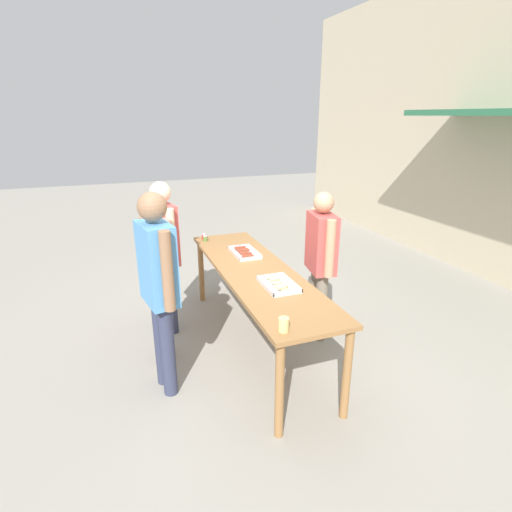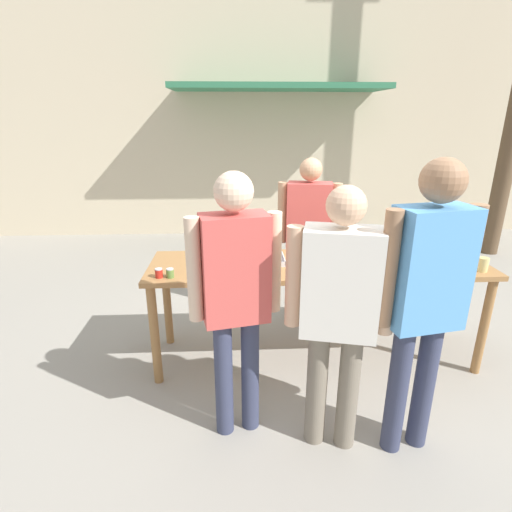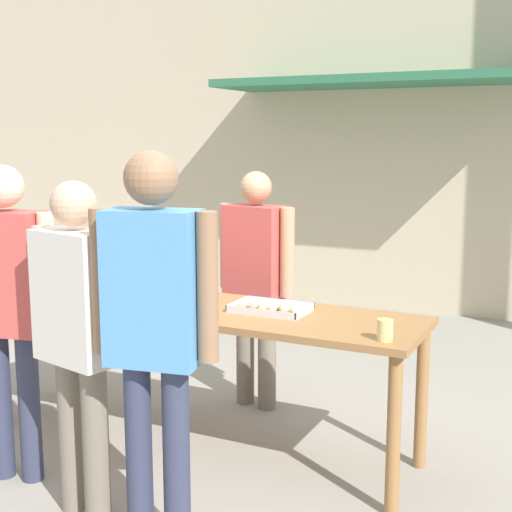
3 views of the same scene
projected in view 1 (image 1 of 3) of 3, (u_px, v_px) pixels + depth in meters
ground_plane at (256, 344)px, 4.37m from camera, size 24.00×24.00×0.00m
serving_table at (256, 279)px, 4.11m from camera, size 2.72×0.72×0.88m
food_tray_sausages at (245, 253)px, 4.53m from camera, size 0.46×0.27×0.04m
food_tray_buns at (279, 285)px, 3.67m from camera, size 0.43×0.28×0.07m
condiment_jar_mustard at (204, 237)px, 5.07m from camera, size 0.06×0.06×0.07m
condiment_jar_ketchup at (205, 238)px, 4.99m from camera, size 0.06×0.06×0.07m
beer_cup at (284, 325)px, 2.90m from camera, size 0.08×0.08×0.11m
person_server_behind_table at (321, 254)px, 4.24m from camera, size 0.60×0.30×1.64m
person_customer_holding_hotdog at (164, 245)px, 4.34m from camera, size 0.55×0.29×1.72m
person_customer_with_cup at (158, 278)px, 3.32m from camera, size 0.59×0.30×1.81m
person_customer_waiting_in_line at (158, 269)px, 3.79m from camera, size 0.61×0.33×1.67m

